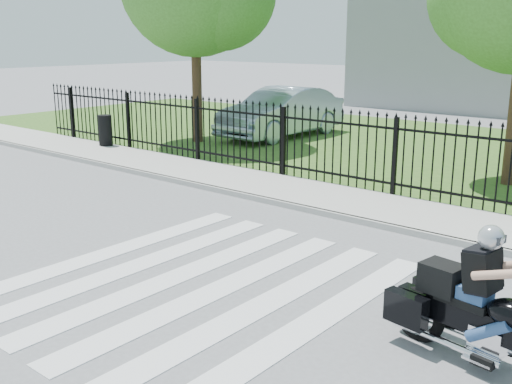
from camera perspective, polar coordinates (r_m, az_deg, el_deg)
The scene contains 9 objects.
ground at distance 8.76m, azimuth -5.69°, elevation -8.66°, with size 120.00×120.00×0.00m, color slate.
crosswalk at distance 8.75m, azimuth -5.69°, elevation -8.62°, with size 5.00×5.50×0.01m, color silver, non-canonical shape.
sidewalk at distance 12.54m, azimuth 10.76°, elevation -1.34°, with size 40.00×2.00×0.12m, color #ADAAA3.
curb at distance 11.71m, azimuth 8.36°, elevation -2.38°, with size 40.00×0.12×0.12m, color #ADAAA3.
grass_strip at distance 18.84m, azimuth 21.25°, elevation 3.07°, with size 40.00×12.00×0.02m, color #2C541C.
iron_fence at distance 13.21m, azimuth 13.06°, elevation 3.10°, with size 26.00×0.04×1.80m.
motorcycle_rider at distance 6.86m, azimuth 21.23°, elevation -10.41°, with size 2.43×1.03×1.62m.
parked_car at distance 21.15m, azimuth 2.46°, elevation 7.59°, with size 1.81×5.20×1.71m, color #8FA4B4.
litter_bin at distance 19.45m, azimuth -14.16°, elevation 5.72°, with size 0.43×0.43×0.96m, color black.
Camera 1 is at (5.78, -5.60, 3.44)m, focal length 42.00 mm.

